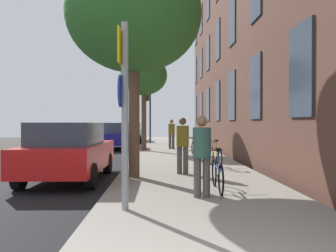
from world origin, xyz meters
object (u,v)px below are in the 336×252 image
(traffic_light, at_px, (149,107))
(car_2, at_px, (131,132))
(sign_post, at_px, (124,101))
(pedestrian_0, at_px, (202,151))
(car_1, at_px, (119,136))
(pedestrian_2, at_px, (172,132))
(bicycle_0, at_px, (217,174))
(tree_far, at_px, (144,76))
(tree_near, at_px, (134,16))
(pedestrian_1, at_px, (183,142))
(bicycle_2, at_px, (194,148))
(car_0, at_px, (69,151))
(bicycle_1, at_px, (215,156))

(traffic_light, relative_size, car_2, 0.88)
(sign_post, xyz_separation_m, pedestrian_0, (1.48, 0.90, -0.93))
(car_1, bearing_deg, sign_post, -82.97)
(pedestrian_2, xyz_separation_m, car_2, (-3.11, 8.86, -0.25))
(sign_post, height_order, bicycle_0, sign_post)
(tree_far, bearing_deg, pedestrian_2, 35.69)
(pedestrian_2, relative_size, car_2, 0.38)
(tree_near, bearing_deg, traffic_light, 90.09)
(sign_post, bearing_deg, tree_far, 90.83)
(traffic_light, bearing_deg, pedestrian_1, -84.66)
(tree_near, distance_m, car_2, 19.50)
(tree_near, xyz_separation_m, tree_far, (-0.12, 9.08, -0.40))
(bicycle_2, distance_m, car_2, 13.45)
(bicycle_0, height_order, car_1, car_1)
(sign_post, bearing_deg, car_0, 117.58)
(pedestrian_1, bearing_deg, traffic_light, 95.34)
(sign_post, xyz_separation_m, tree_far, (-0.18, 12.57, 2.20))
(bicycle_0, relative_size, car_2, 0.39)
(car_1, bearing_deg, tree_far, -55.39)
(traffic_light, xyz_separation_m, bicycle_2, (2.38, -9.46, -2.36))
(pedestrian_0, height_order, car_2, pedestrian_0)
(bicycle_2, xyz_separation_m, pedestrian_1, (-0.96, -5.67, 0.59))
(tree_near, bearing_deg, car_2, 95.00)
(tree_near, height_order, tree_far, tree_near)
(traffic_light, height_order, car_1, traffic_light)
(bicycle_1, bearing_deg, car_2, 104.10)
(pedestrian_1, xyz_separation_m, car_2, (-3.05, 18.49, -0.23))
(tree_near, bearing_deg, pedestrian_2, 81.93)
(pedestrian_0, xyz_separation_m, car_1, (-3.33, 14.08, -0.22))
(car_2, bearing_deg, pedestrian_0, -81.56)
(traffic_light, distance_m, bicycle_2, 10.03)
(bicycle_2, bearing_deg, car_2, 107.39)
(pedestrian_1, relative_size, car_0, 0.40)
(bicycle_0, distance_m, bicycle_2, 8.18)
(tree_near, xyz_separation_m, pedestrian_0, (1.55, -2.59, -3.52))
(traffic_light, height_order, car_0, traffic_light)
(bicycle_0, bearing_deg, tree_far, 100.76)
(traffic_light, relative_size, tree_near, 0.66)
(pedestrian_1, distance_m, car_1, 11.37)
(bicycle_1, distance_m, pedestrian_2, 8.25)
(bicycle_2, xyz_separation_m, pedestrian_2, (-0.90, 3.97, 0.62))
(pedestrian_2, relative_size, car_1, 0.39)
(tree_near, relative_size, pedestrian_1, 3.65)
(tree_near, distance_m, tree_far, 9.09)
(sign_post, xyz_separation_m, bicycle_0, (1.91, 1.55, -1.50))
(pedestrian_0, bearing_deg, car_0, 141.06)
(pedestrian_1, height_order, car_0, pedestrian_1)
(sign_post, xyz_separation_m, bicycle_2, (2.28, 9.72, -1.51))
(pedestrian_1, distance_m, car_0, 3.25)
(traffic_light, distance_m, car_0, 15.78)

